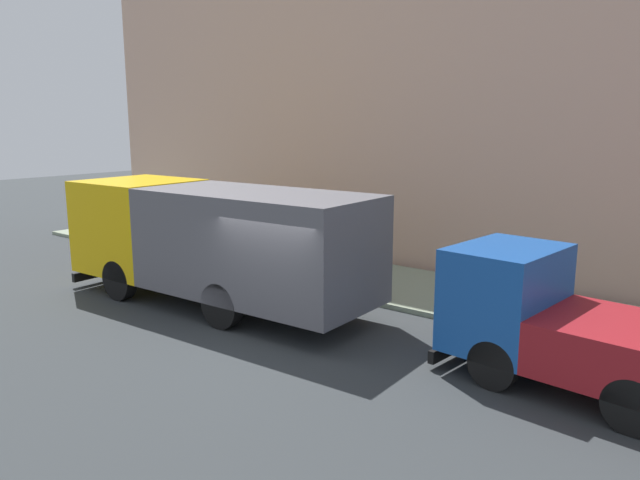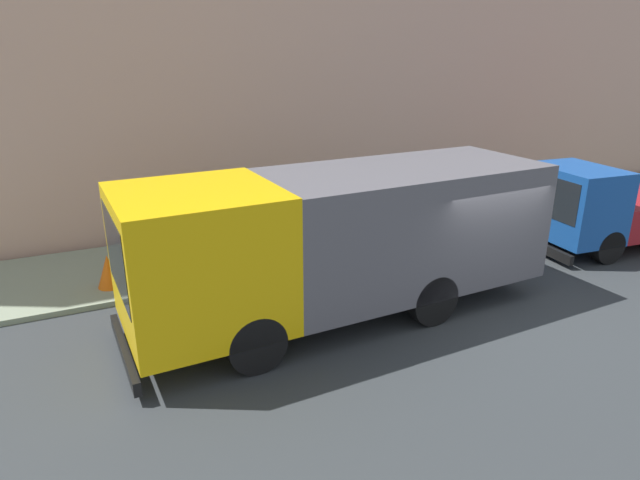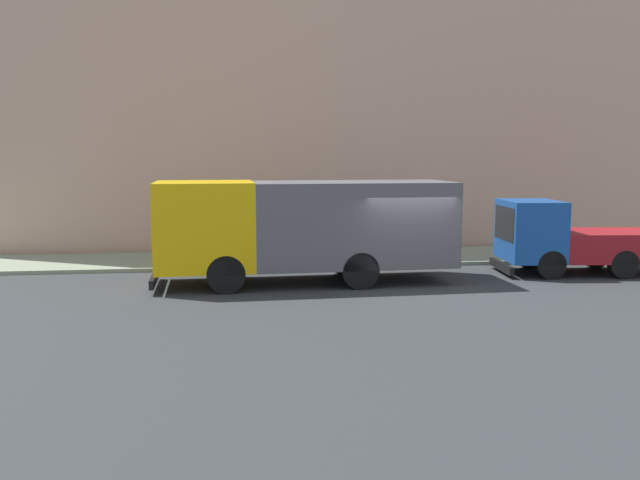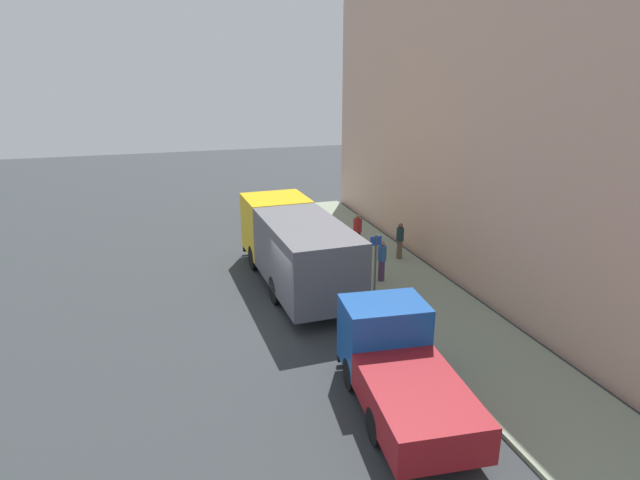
% 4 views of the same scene
% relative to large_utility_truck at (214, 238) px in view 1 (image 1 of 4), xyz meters
% --- Properties ---
extents(ground, '(80.00, 80.00, 0.00)m').
position_rel_large_utility_truck_xyz_m(ground, '(-0.71, -2.82, -1.67)').
color(ground, '#303437').
extents(sidewalk, '(3.59, 30.00, 0.12)m').
position_rel_large_utility_truck_xyz_m(sidewalk, '(4.09, -2.82, -1.61)').
color(sidewalk, gray).
rests_on(sidewalk, ground).
extents(building_facade, '(0.50, 30.00, 12.50)m').
position_rel_large_utility_truck_xyz_m(building_facade, '(6.38, -2.82, 4.58)').
color(building_facade, '#D2A68E').
rests_on(building_facade, ground).
extents(large_utility_truck, '(2.91, 8.53, 2.91)m').
position_rel_large_utility_truck_xyz_m(large_utility_truck, '(0.00, 0.00, 0.00)').
color(large_utility_truck, '#EEB90A').
rests_on(large_utility_truck, ground).
extents(small_flatbed_truck, '(2.63, 5.30, 2.26)m').
position_rel_large_utility_truck_xyz_m(small_flatbed_truck, '(0.52, -8.27, -0.61)').
color(small_flatbed_truck, '#174CA1').
rests_on(small_flatbed_truck, ground).
extents(pedestrian_walking, '(0.51, 0.51, 1.63)m').
position_rel_large_utility_truck_xyz_m(pedestrian_walking, '(3.79, 3.17, -0.70)').
color(pedestrian_walking, black).
rests_on(pedestrian_walking, sidewalk).
extents(pedestrian_standing, '(0.42, 0.42, 1.61)m').
position_rel_large_utility_truck_xyz_m(pedestrian_standing, '(5.07, 1.32, -0.69)').
color(pedestrian_standing, brown).
rests_on(pedestrian_standing, sidewalk).
extents(pedestrian_third, '(0.47, 0.47, 1.64)m').
position_rel_large_utility_truck_xyz_m(pedestrian_third, '(3.28, -0.83, -0.68)').
color(pedestrian_third, '#4D3352').
rests_on(pedestrian_third, sidewalk).
extents(traffic_cone_orange, '(0.52, 0.52, 0.74)m').
position_rel_large_utility_truck_xyz_m(traffic_cone_orange, '(3.11, 4.13, -1.18)').
color(traffic_cone_orange, orange).
rests_on(traffic_cone_orange, sidewalk).
extents(street_sign_post, '(0.44, 0.08, 2.20)m').
position_rel_large_utility_truck_xyz_m(street_sign_post, '(2.67, -1.62, -0.24)').
color(street_sign_post, '#4C5156').
rests_on(street_sign_post, sidewalk).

